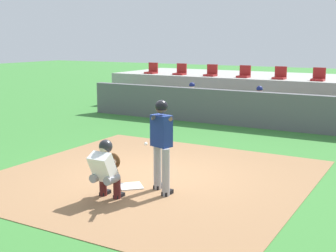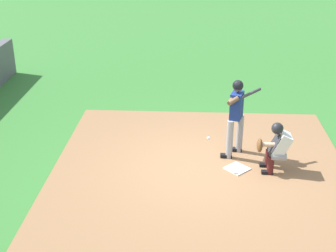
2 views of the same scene
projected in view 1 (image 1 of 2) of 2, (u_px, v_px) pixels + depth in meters
ground_plane at (152, 177)px, 9.80m from camera, size 80.00×80.00×0.00m
dirt_infield at (152, 177)px, 9.80m from camera, size 6.40×6.40×0.01m
home_plate at (131, 186)px, 9.11m from camera, size 0.62×0.62×0.02m
batter_at_plate at (161, 140)px, 8.61m from camera, size 0.61×0.85×1.80m
catcher_crouched at (106, 167)px, 8.35m from camera, size 0.48×1.78×1.13m
dugout_wall at (254, 109)px, 15.23m from camera, size 13.00×0.30×1.20m
dugout_bench at (263, 116)px, 16.16m from camera, size 11.80×0.44×0.45m
dugout_player_0 at (190, 99)px, 17.31m from camera, size 0.49×0.70×1.30m
dugout_player_1 at (258, 104)px, 16.01m from camera, size 0.49×0.70×1.30m
stands_platform at (289, 93)px, 18.97m from camera, size 15.00×4.40×1.40m
stadium_seat_0 at (152, 70)px, 20.33m from camera, size 0.46×0.46×0.48m
stadium_seat_1 at (180, 72)px, 19.62m from camera, size 0.46×0.46×0.48m
stadium_seat_2 at (211, 73)px, 18.92m from camera, size 0.46×0.46×0.48m
stadium_seat_3 at (244, 74)px, 18.22m from camera, size 0.46×0.46×0.48m
stadium_seat_4 at (280, 76)px, 17.51m from camera, size 0.46×0.46×0.48m
stadium_seat_5 at (318, 77)px, 16.81m from camera, size 0.46×0.46×0.48m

